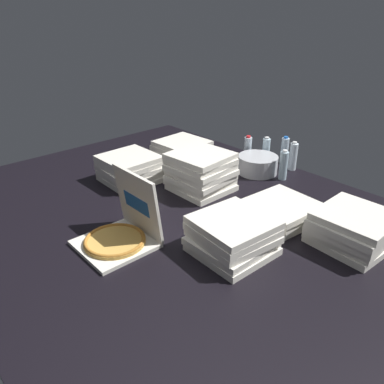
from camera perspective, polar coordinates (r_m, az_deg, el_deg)
ground_plane at (r=2.38m, az=-1.77°, el=-3.97°), size 3.20×2.40×0.02m
open_pizza_box at (r=2.13m, az=-10.56°, el=-5.76°), size 0.37×0.38×0.39m
pizza_stack_center_near at (r=2.24m, az=22.68°, el=-5.08°), size 0.40×0.40×0.19m
pizza_stack_right_far at (r=2.86m, az=-9.21°, el=3.45°), size 0.39×0.39×0.19m
pizza_stack_left_near at (r=3.26m, az=-1.66°, el=6.30°), size 0.42×0.41×0.15m
pizza_stack_left_far at (r=2.03m, az=6.03°, el=-6.46°), size 0.41×0.41×0.19m
pizza_stack_center_far at (r=2.67m, az=1.32°, el=3.01°), size 0.41×0.41×0.27m
pizza_stack_right_near at (r=2.39m, az=13.03°, el=-2.65°), size 0.41×0.40×0.12m
ice_bucket at (r=3.02m, az=9.69°, el=4.06°), size 0.31×0.31×0.13m
water_bottle_0 at (r=3.18m, az=10.88°, el=5.94°), size 0.06×0.06×0.23m
water_bottle_1 at (r=2.92m, az=13.40°, el=3.85°), size 0.06×0.06×0.23m
water_bottle_2 at (r=3.11m, az=14.75°, el=5.11°), size 0.06×0.06×0.23m
water_bottle_3 at (r=3.18m, az=8.23°, el=6.19°), size 0.06×0.06×0.23m
water_bottle_4 at (r=3.22m, az=13.53°, el=5.97°), size 0.06×0.06×0.23m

